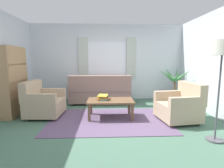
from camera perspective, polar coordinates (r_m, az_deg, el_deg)
The scene contains 12 objects.
ground_plane at distance 4.10m, azimuth -1.02°, elevation -11.92°, with size 6.24×6.24×0.00m, color #476B56.
wall_back at distance 6.11m, azimuth -1.57°, elevation 7.15°, with size 5.32×0.12×2.60m, color silver.
window_with_curtains at distance 6.02m, azimuth -1.56°, elevation 8.56°, with size 1.98×0.07×1.40m.
area_rug at distance 4.09m, azimuth -1.02°, elevation -11.84°, with size 2.72×1.79×0.01m, color #604C6B.
couch at distance 5.54m, azimuth -3.95°, elevation -2.67°, with size 1.90×0.82×0.92m.
armchair_left at distance 4.61m, azimuth -21.95°, elevation -5.64°, with size 0.87×0.89×0.88m.
armchair_right at distance 4.26m, azimuth 21.58°, elevation -6.70°, with size 0.93×0.94×0.88m.
coffee_table at distance 4.17m, azimuth -0.50°, elevation -6.05°, with size 1.10×0.64×0.44m.
book_stack_on_table at distance 4.20m, azimuth -2.99°, elevation -4.38°, with size 0.30×0.36×0.11m.
potted_plant at distance 6.04m, azimuth 19.90°, elevation -1.05°, with size 1.00×1.15×1.16m.
bookshelf at distance 4.96m, azimuth -29.43°, elevation 1.08°, with size 0.30×0.94×1.72m.
standing_lamp at distance 3.36m, azimuth 32.65°, elevation 8.44°, with size 0.44×0.44×1.71m.
Camera 1 is at (-0.09, -3.85, 1.40)m, focal length 27.63 mm.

